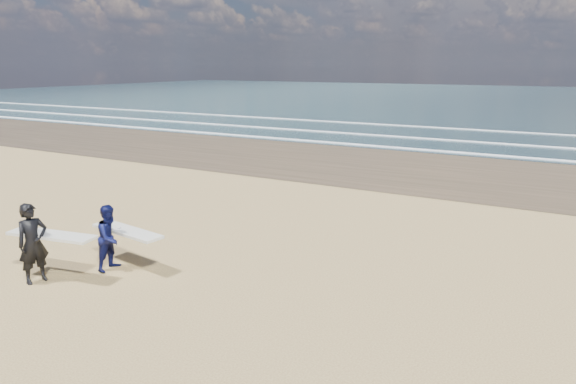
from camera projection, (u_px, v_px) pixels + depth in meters
The scene contains 2 objects.
surfer_near at pixel (35, 242), 11.76m from camera, with size 2.26×1.18×1.88m.
surfer_far at pixel (112, 237), 12.53m from camera, with size 2.25×1.17×1.63m.
Camera 1 is at (9.64, -6.93, 4.93)m, focal length 32.00 mm.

